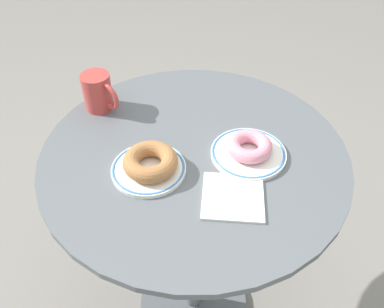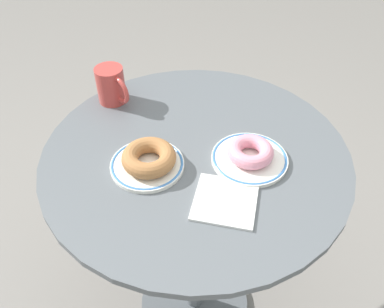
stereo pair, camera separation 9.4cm
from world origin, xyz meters
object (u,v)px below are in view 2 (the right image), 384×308
at_px(plate_left, 147,165).
at_px(donut_cinnamon, 149,157).
at_px(paper_napkin, 225,201).
at_px(plate_right, 250,159).
at_px(coffee_mug, 112,85).
at_px(donut_pink_frosted, 250,152).
at_px(cafe_table, 195,213).

distance_m(plate_left, donut_cinnamon, 0.03).
bearing_deg(paper_napkin, donut_cinnamon, 138.93).
bearing_deg(plate_right, coffee_mug, 136.50).
distance_m(plate_right, donut_cinnamon, 0.24).
bearing_deg(coffee_mug, donut_pink_frosted, -43.50).
distance_m(cafe_table, donut_cinnamon, 0.30).
height_order(plate_left, donut_cinnamon, donut_cinnamon).
xyz_separation_m(cafe_table, plate_right, (0.12, -0.05, 0.25)).
bearing_deg(paper_napkin, plate_left, 139.34).
bearing_deg(plate_right, donut_cinnamon, 176.07).
relative_size(donut_cinnamon, donut_pink_frosted, 1.16).
height_order(plate_left, paper_napkin, plate_left).
xyz_separation_m(donut_cinnamon, donut_pink_frosted, (0.23, -0.02, -0.00)).
distance_m(plate_right, donut_pink_frosted, 0.02).
bearing_deg(donut_cinnamon, donut_pink_frosted, -3.93).
relative_size(cafe_table, donut_pink_frosted, 7.15).
distance_m(donut_cinnamon, donut_pink_frosted, 0.23).
distance_m(cafe_table, plate_left, 0.27).
distance_m(paper_napkin, coffee_mug, 0.47).
bearing_deg(donut_pink_frosted, paper_napkin, -126.45).
xyz_separation_m(donut_pink_frosted, paper_napkin, (-0.08, -0.11, -0.03)).
xyz_separation_m(plate_left, donut_pink_frosted, (0.24, -0.02, 0.02)).
height_order(plate_left, donut_pink_frosted, donut_pink_frosted).
relative_size(plate_right, coffee_mug, 1.61).
distance_m(cafe_table, paper_napkin, 0.30).
relative_size(plate_right, donut_pink_frosted, 1.67).
bearing_deg(paper_napkin, plate_right, 53.55).
bearing_deg(plate_right, plate_left, 175.54).
bearing_deg(donut_pink_frosted, donut_cinnamon, 176.07).
xyz_separation_m(plate_right, donut_pink_frosted, (0.00, -0.00, 0.02)).
bearing_deg(plate_left, donut_cinnamon, -26.43).
distance_m(plate_left, plate_right, 0.24).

